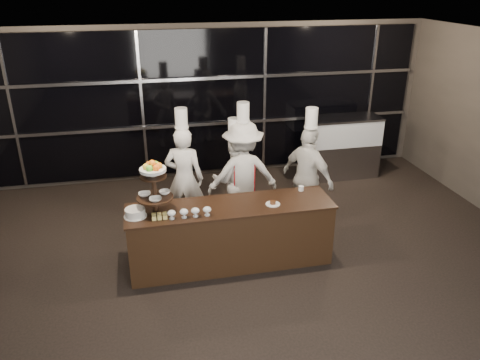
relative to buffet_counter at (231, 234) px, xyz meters
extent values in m
plane|color=black|center=(0.15, -1.63, -0.47)|extent=(10.00, 10.00, 0.00)
plane|color=black|center=(0.15, -1.63, 2.53)|extent=(10.00, 10.00, 0.00)
plane|color=#473F38|center=(0.15, 3.37, 1.03)|extent=(9.00, 0.00, 9.00)
cube|color=black|center=(0.15, 3.31, 1.03)|extent=(8.60, 0.04, 2.80)
cube|color=#A5A5AA|center=(0.15, 3.26, 0.63)|extent=(8.60, 0.06, 0.06)
cube|color=#A5A5AA|center=(0.15, 3.26, 1.53)|extent=(8.60, 0.06, 0.06)
cube|color=#A5A5AA|center=(-3.35, 3.28, 1.03)|extent=(0.05, 0.05, 2.80)
cube|color=#A5A5AA|center=(-1.05, 3.28, 1.03)|extent=(0.05, 0.05, 2.80)
cube|color=#A5A5AA|center=(1.35, 3.28, 1.03)|extent=(0.05, 0.05, 2.80)
cube|color=#A5A5AA|center=(3.65, 3.28, 1.03)|extent=(0.05, 0.05, 2.80)
cube|color=black|center=(0.00, 0.00, -0.02)|extent=(2.80, 0.70, 0.90)
cube|color=black|center=(0.00, 0.00, 0.44)|extent=(2.84, 0.74, 0.03)
cylinder|color=black|center=(-1.00, 0.00, 0.47)|extent=(0.24, 0.24, 0.03)
cylinder|color=black|center=(-1.00, 0.00, 0.80)|extent=(0.06, 0.06, 0.70)
cylinder|color=black|center=(-1.00, 0.00, 0.67)|extent=(0.48, 0.48, 0.02)
cylinder|color=black|center=(-1.00, 0.00, 0.97)|extent=(0.34, 0.34, 0.02)
cylinder|color=white|center=(-1.00, 0.00, 1.02)|extent=(0.10, 0.10, 0.06)
cylinder|color=white|center=(-1.00, 0.00, 1.07)|extent=(0.34, 0.34, 0.04)
sphere|color=orange|center=(-0.92, 0.00, 1.11)|extent=(0.09, 0.09, 0.09)
sphere|color=#87C332|center=(-0.96, 0.07, 1.11)|extent=(0.09, 0.09, 0.09)
sphere|color=orange|center=(-1.04, 0.07, 1.11)|extent=(0.09, 0.09, 0.09)
sphere|color=yellow|center=(-1.08, 0.00, 1.11)|extent=(0.09, 0.09, 0.09)
sphere|color=#5FB42E|center=(-1.04, -0.07, 1.11)|extent=(0.09, 0.09, 0.09)
sphere|color=orange|center=(-0.96, -0.07, 1.11)|extent=(0.09, 0.09, 0.09)
sphere|color=orange|center=(-1.00, 0.00, 1.15)|extent=(0.09, 0.09, 0.09)
imported|color=white|center=(-1.13, 0.06, 0.71)|extent=(0.16, 0.16, 0.04)
imported|color=white|center=(-0.87, 0.06, 0.71)|extent=(0.15, 0.15, 0.05)
imported|color=white|center=(-1.00, -0.12, 0.71)|extent=(0.16, 0.16, 0.04)
cylinder|color=silver|center=(-0.81, -0.22, 0.46)|extent=(0.07, 0.07, 0.01)
cylinder|color=silver|center=(-0.81, -0.22, 0.49)|extent=(0.02, 0.02, 0.05)
ellipsoid|color=silver|center=(-0.81, -0.22, 0.54)|extent=(0.11, 0.11, 0.08)
ellipsoid|color=green|center=(-0.81, -0.22, 0.54)|extent=(0.08, 0.08, 0.05)
cylinder|color=silver|center=(-0.65, -0.22, 0.46)|extent=(0.07, 0.07, 0.01)
cylinder|color=silver|center=(-0.65, -0.22, 0.49)|extent=(0.02, 0.02, 0.05)
ellipsoid|color=silver|center=(-0.65, -0.22, 0.54)|extent=(0.11, 0.11, 0.08)
ellipsoid|color=#B51B3D|center=(-0.65, -0.22, 0.54)|extent=(0.08, 0.08, 0.05)
cylinder|color=silver|center=(-0.51, -0.22, 0.46)|extent=(0.07, 0.07, 0.01)
cylinder|color=silver|center=(-0.51, -0.22, 0.49)|extent=(0.02, 0.02, 0.05)
ellipsoid|color=silver|center=(-0.51, -0.22, 0.54)|extent=(0.11, 0.11, 0.08)
ellipsoid|color=beige|center=(-0.51, -0.22, 0.54)|extent=(0.08, 0.08, 0.05)
cylinder|color=silver|center=(-0.35, -0.22, 0.46)|extent=(0.07, 0.07, 0.01)
cylinder|color=silver|center=(-0.35, -0.22, 0.49)|extent=(0.02, 0.02, 0.05)
ellipsoid|color=silver|center=(-0.35, -0.22, 0.54)|extent=(0.11, 0.11, 0.08)
ellipsoid|color=#4E2112|center=(-0.35, -0.22, 0.54)|extent=(0.08, 0.08, 0.05)
cylinder|color=white|center=(-1.27, -0.05, 0.46)|extent=(0.30, 0.30, 0.01)
cylinder|color=white|center=(-1.27, -0.05, 0.51)|extent=(0.26, 0.26, 0.10)
cube|color=#EFD975|center=(-1.04, -0.20, 0.48)|extent=(0.06, 0.06, 0.05)
cube|color=#EFD975|center=(-0.97, -0.20, 0.48)|extent=(0.06, 0.06, 0.05)
cube|color=#EFD975|center=(-0.90, -0.20, 0.48)|extent=(0.06, 0.06, 0.05)
cube|color=#EFD975|center=(-1.04, -0.13, 0.48)|extent=(0.06, 0.06, 0.05)
cube|color=#EFD975|center=(-0.97, -0.13, 0.48)|extent=(0.06, 0.06, 0.05)
cube|color=#EFD975|center=(-0.90, -0.13, 0.48)|extent=(0.06, 0.06, 0.05)
cylinder|color=white|center=(0.57, -0.10, 0.46)|extent=(0.20, 0.20, 0.01)
cylinder|color=#4C2814|center=(0.57, -0.10, 0.49)|extent=(0.08, 0.08, 0.04)
cylinder|color=white|center=(1.10, 0.25, 0.49)|extent=(0.08, 0.08, 0.07)
cube|color=#A5A5AA|center=(2.83, 2.67, -0.12)|extent=(1.42, 0.61, 0.70)
cube|color=silver|center=(2.83, 2.67, 0.48)|extent=(1.42, 0.61, 0.50)
cube|color=#FFC67F|center=(2.83, 2.67, 0.48)|extent=(1.32, 0.51, 0.40)
cube|color=#A5A5AA|center=(2.83, 2.67, 0.75)|extent=(1.44, 0.63, 0.04)
imported|color=white|center=(-0.50, 1.22, 0.38)|extent=(0.72, 0.59, 1.69)
cylinder|color=white|center=(-0.50, 1.22, 1.37)|extent=(0.19, 0.19, 0.30)
cylinder|color=white|center=(-0.50, 1.22, 1.23)|extent=(0.21, 0.21, 0.03)
imported|color=white|center=(0.31, 1.21, 0.28)|extent=(0.78, 0.64, 1.49)
cylinder|color=white|center=(0.31, 1.21, 1.17)|extent=(0.19, 0.19, 0.30)
cylinder|color=white|center=(0.31, 1.21, 1.03)|extent=(0.21, 0.21, 0.03)
imported|color=silver|center=(0.42, 1.11, 0.41)|extent=(1.15, 0.68, 1.75)
cylinder|color=white|center=(0.42, 1.11, 1.44)|extent=(0.19, 0.19, 0.30)
cylinder|color=white|center=(0.42, 1.11, 1.29)|extent=(0.21, 0.21, 0.03)
cube|color=#B90E15|center=(0.42, 0.99, 0.41)|extent=(0.34, 0.03, 0.65)
imported|color=white|center=(1.42, 0.83, 0.38)|extent=(0.85, 1.06, 1.69)
cylinder|color=white|center=(1.42, 0.83, 1.37)|extent=(0.19, 0.19, 0.30)
cylinder|color=white|center=(1.42, 0.83, 1.22)|extent=(0.21, 0.21, 0.03)
camera|label=1|loc=(-1.08, -5.60, 3.33)|focal=35.00mm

